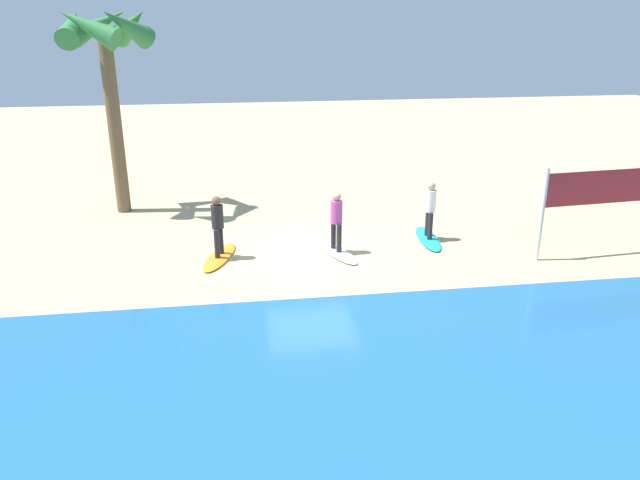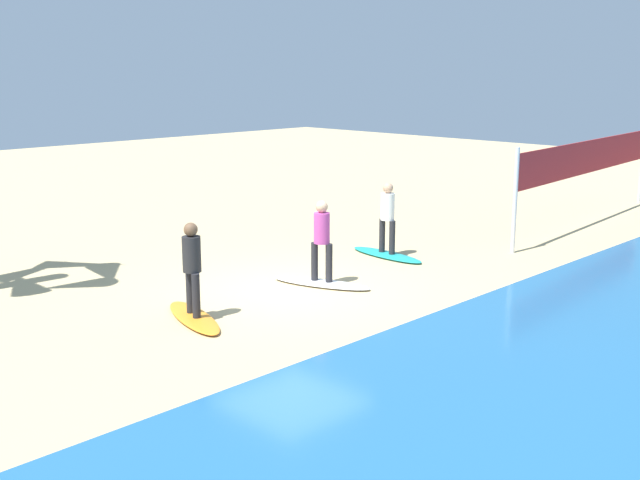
{
  "view_description": "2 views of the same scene",
  "coord_description": "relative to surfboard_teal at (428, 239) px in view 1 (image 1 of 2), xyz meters",
  "views": [
    {
      "loc": [
        2.03,
        15.52,
        6.17
      ],
      "look_at": [
        -0.06,
        1.27,
        0.8
      ],
      "focal_mm": 34.4,
      "sensor_mm": 36.0,
      "label": 1
    },
    {
      "loc": [
        10.23,
        10.8,
        4.32
      ],
      "look_at": [
        0.48,
        1.27,
        1.28
      ],
      "focal_mm": 43.88,
      "sensor_mm": 36.0,
      "label": 2
    }
  ],
  "objects": [
    {
      "name": "surfboard_teal",
      "position": [
        0.0,
        0.0,
        0.0
      ],
      "size": [
        0.72,
        2.14,
        0.09
      ],
      "primitive_type": "ellipsoid",
      "rotation": [
        0.0,
        0.0,
        1.5
      ],
      "color": "teal",
      "rests_on": "ground"
    },
    {
      "name": "palm_tree",
      "position": [
        9.09,
        -4.12,
        5.17
      ],
      "size": [
        2.88,
        3.03,
        6.51
      ],
      "color": "brown",
      "rests_on": "ground"
    },
    {
      "name": "surfboard_white",
      "position": [
        2.8,
        0.62,
        0.0
      ],
      "size": [
        1.22,
        2.17,
        0.09
      ],
      "primitive_type": "ellipsoid",
      "rotation": [
        0.0,
        0.0,
        1.91
      ],
      "color": "white",
      "rests_on": "ground"
    },
    {
      "name": "surfer_orange",
      "position": [
        5.94,
        0.56,
        0.99
      ],
      "size": [
        0.32,
        0.44,
        1.64
      ],
      "color": "#232328",
      "rests_on": "surfboard_orange"
    },
    {
      "name": "surfboard_orange",
      "position": [
        5.94,
        0.56,
        0.0
      ],
      "size": [
        1.18,
        2.17,
        0.09
      ],
      "primitive_type": "ellipsoid",
      "rotation": [
        0.0,
        0.0,
        1.26
      ],
      "color": "orange",
      "rests_on": "ground"
    },
    {
      "name": "surfer_teal",
      "position": [
        0.0,
        0.0,
        0.99
      ],
      "size": [
        0.32,
        0.46,
        1.64
      ],
      "color": "#232328",
      "rests_on": "surfboard_teal"
    },
    {
      "name": "surfer_white",
      "position": [
        2.8,
        0.62,
        0.99
      ],
      "size": [
        0.32,
        0.44,
        1.64
      ],
      "color": "#232328",
      "rests_on": "surfboard_white"
    },
    {
      "name": "ground_plane",
      "position": [
        3.46,
        0.42,
        -0.04
      ],
      "size": [
        60.0,
        60.0,
        0.0
      ],
      "primitive_type": "plane",
      "color": "tan"
    }
  ]
}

